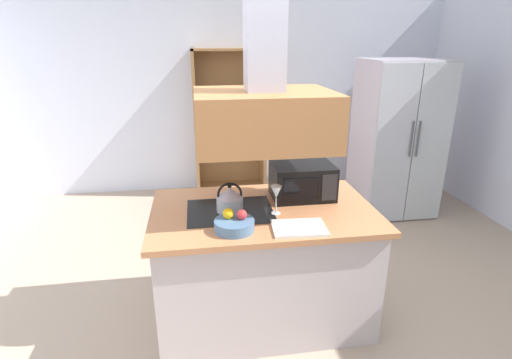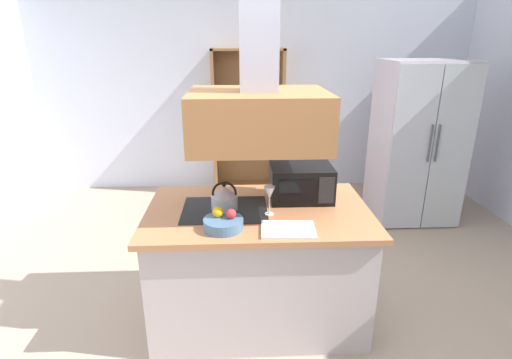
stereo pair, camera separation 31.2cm
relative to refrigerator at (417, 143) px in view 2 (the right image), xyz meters
name	(u,v)px [view 2 (the right image)]	position (x,y,z in m)	size (l,w,h in m)	color
ground_plane	(267,315)	(-1.85, -1.77, -0.92)	(7.80, 7.80, 0.00)	tan
wall_back	(253,92)	(-1.85, 1.23, 0.43)	(6.00, 0.12, 2.70)	silver
kitchen_island	(258,263)	(-1.92, -1.75, -0.47)	(1.59, 1.00, 0.90)	#BDB0B1
range_hood	(258,99)	(-1.92, -1.75, 0.76)	(0.90, 0.70, 1.33)	#A66A3C
refrigerator	(417,143)	(0.00, 0.00, 0.00)	(0.90, 0.77, 1.84)	#BDB2C0
dish_cabinet	(248,130)	(-1.92, 1.01, -0.05)	(0.95, 0.40, 1.94)	olive
kettle	(224,198)	(-2.16, -1.75, 0.07)	(0.19, 0.19, 0.21)	#B6BFC5
cutting_board	(288,230)	(-1.75, -2.10, -0.01)	(0.34, 0.24, 0.02)	white
microwave	(301,182)	(-1.59, -1.57, 0.11)	(0.46, 0.35, 0.26)	black
wine_glass_on_counter	(269,194)	(-1.85, -1.85, 0.13)	(0.08, 0.08, 0.21)	silver
fruit_bowl	(223,223)	(-2.16, -2.05, 0.02)	(0.26, 0.26, 0.14)	#4C7299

